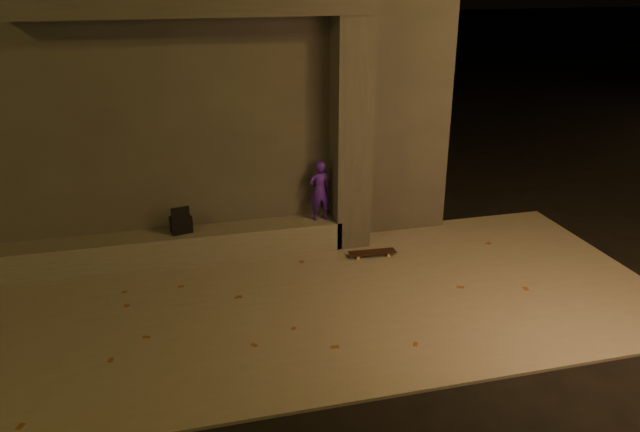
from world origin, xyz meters
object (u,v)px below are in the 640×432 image
object	(u,v)px
skateboarder	(320,190)
column	(351,135)
skateboard	(372,253)
backpack	(181,223)

from	to	relation	value
skateboarder	column	bearing A→B (deg)	174.25
column	skateboarder	xyz separation A→B (m)	(-0.50, 0.00, -0.86)
skateboard	column	bearing A→B (deg)	108.95
backpack	skateboard	bearing A→B (deg)	-25.41
backpack	skateboarder	bearing A→B (deg)	-12.65
skateboarder	skateboard	distance (m)	1.29
skateboard	backpack	bearing A→B (deg)	170.06
column	skateboard	size ratio (longest dim) A/B	4.80
column	backpack	xyz separation A→B (m)	(-2.68, 0.00, -1.20)
skateboarder	skateboard	xyz separation A→B (m)	(0.69, -0.65, -0.87)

